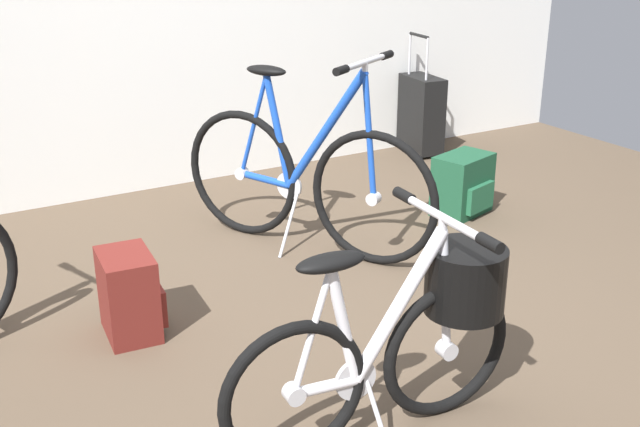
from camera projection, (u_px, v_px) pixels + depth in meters
name	position (u px, v px, depth m)	size (l,w,h in m)	color
ground_plane	(365.00, 360.00, 2.93)	(6.41, 6.41, 0.00)	brown
folding_bike_foreground	(410.00, 327.00, 2.43)	(1.04, 0.53, 0.74)	black
display_bike_left	(304.00, 177.00, 3.79)	(0.76, 1.25, 0.98)	black
rolling_suitcase	(421.00, 113.00, 5.38)	(0.22, 0.38, 0.83)	black
backpack_on_floor	(130.00, 295.00, 3.05)	(0.24, 0.30, 0.34)	maroon
handbag_on_floor	(463.00, 185.00, 4.31)	(0.37, 0.31, 0.34)	#19472D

